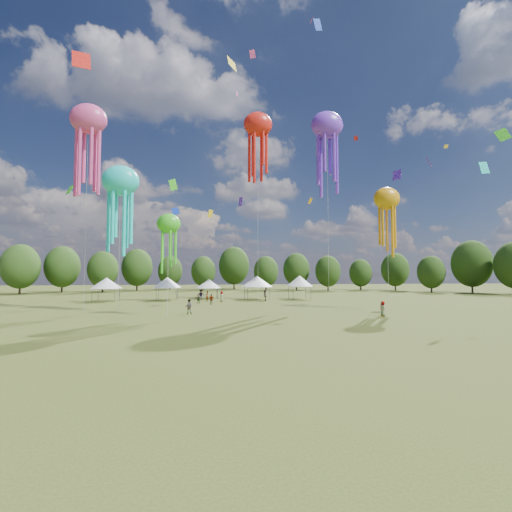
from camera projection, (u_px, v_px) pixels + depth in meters
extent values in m
plane|color=#384416|center=(341.00, 410.00, 11.87)|extent=(300.00, 300.00, 0.00)
imported|color=gray|center=(189.00, 307.00, 40.76)|extent=(0.87, 0.70, 1.72)
imported|color=gray|center=(222.00, 296.00, 59.63)|extent=(0.78, 0.98, 1.74)
imported|color=gray|center=(265.00, 296.00, 60.46)|extent=(0.73, 0.93, 1.88)
imported|color=gray|center=(201.00, 295.00, 64.48)|extent=(1.31, 0.92, 1.85)
imported|color=gray|center=(211.00, 299.00, 53.87)|extent=(0.98, 0.55, 1.58)
imported|color=gray|center=(199.00, 298.00, 56.16)|extent=(1.46, 1.12, 1.54)
imported|color=gray|center=(207.00, 296.00, 60.23)|extent=(0.65, 0.76, 1.76)
imported|color=gray|center=(383.00, 309.00, 38.58)|extent=(0.55, 0.83, 1.66)
cylinder|color=#47474C|center=(92.00, 296.00, 57.91)|extent=(0.08, 0.08, 2.14)
cylinder|color=#47474C|center=(98.00, 295.00, 61.43)|extent=(0.08, 0.08, 2.14)
cylinder|color=#47474C|center=(114.00, 296.00, 58.44)|extent=(0.08, 0.08, 2.14)
cylinder|color=#47474C|center=(120.00, 295.00, 61.95)|extent=(0.08, 0.08, 2.14)
cube|color=white|center=(106.00, 289.00, 59.99)|extent=(3.96, 3.96, 0.10)
cone|color=white|center=(106.00, 283.00, 60.04)|extent=(5.15, 5.15, 1.83)
cylinder|color=#47474C|center=(156.00, 295.00, 61.10)|extent=(0.08, 0.08, 2.17)
cylinder|color=#47474C|center=(159.00, 294.00, 64.47)|extent=(0.08, 0.08, 2.17)
cylinder|color=#47474C|center=(176.00, 295.00, 61.60)|extent=(0.08, 0.08, 2.17)
cylinder|color=#47474C|center=(178.00, 294.00, 64.97)|extent=(0.08, 0.08, 2.17)
cube|color=white|center=(167.00, 288.00, 63.09)|extent=(3.81, 3.81, 0.10)
cone|color=white|center=(167.00, 282.00, 63.15)|extent=(4.95, 4.95, 1.86)
cylinder|color=#47474C|center=(200.00, 294.00, 65.55)|extent=(0.08, 0.08, 1.93)
cylinder|color=#47474C|center=(200.00, 293.00, 68.77)|extent=(0.08, 0.08, 1.93)
cylinder|color=#47474C|center=(217.00, 294.00, 66.03)|extent=(0.08, 0.08, 1.93)
cylinder|color=#47474C|center=(217.00, 293.00, 69.24)|extent=(0.08, 0.08, 1.93)
cube|color=white|center=(209.00, 288.00, 67.45)|extent=(3.65, 3.65, 0.10)
cone|color=white|center=(209.00, 284.00, 67.50)|extent=(4.75, 4.75, 1.65)
cylinder|color=#47474C|center=(247.00, 294.00, 62.54)|extent=(0.08, 0.08, 2.27)
cylinder|color=#47474C|center=(245.00, 293.00, 66.55)|extent=(0.08, 0.08, 2.27)
cylinder|color=#47474C|center=(270.00, 294.00, 63.13)|extent=(0.08, 0.08, 2.27)
cylinder|color=#47474C|center=(266.00, 293.00, 67.15)|extent=(0.08, 0.08, 2.27)
cube|color=white|center=(257.00, 287.00, 64.90)|extent=(4.46, 4.46, 0.10)
cone|color=white|center=(257.00, 281.00, 64.96)|extent=(5.80, 5.80, 1.94)
cylinder|color=#47474C|center=(293.00, 294.00, 63.65)|extent=(0.08, 0.08, 2.31)
cylinder|color=#47474C|center=(289.00, 293.00, 66.97)|extent=(0.08, 0.08, 2.31)
cylinder|color=#47474C|center=(311.00, 293.00, 64.15)|extent=(0.08, 0.08, 2.31)
cylinder|color=#47474C|center=(306.00, 292.00, 67.46)|extent=(0.08, 0.08, 2.31)
cube|color=white|center=(299.00, 286.00, 65.62)|extent=(3.76, 3.76, 0.10)
cone|color=white|center=(299.00, 281.00, 65.68)|extent=(4.88, 4.88, 1.98)
ellipsoid|color=#1ADDDA|center=(121.00, 181.00, 43.97)|extent=(4.50, 3.15, 3.82)
cylinder|color=beige|center=(119.00, 246.00, 43.54)|extent=(0.03, 0.03, 16.32)
ellipsoid|color=red|center=(258.00, 124.00, 54.65)|extent=(4.48, 3.14, 3.81)
cylinder|color=beige|center=(258.00, 213.00, 53.91)|extent=(0.03, 0.03, 27.91)
ellipsoid|color=orange|center=(387.00, 199.00, 47.03)|extent=(3.58, 2.50, 3.04)
cylinder|color=beige|center=(388.00, 254.00, 46.64)|extent=(0.03, 0.03, 14.75)
ellipsoid|color=#E04288|center=(88.00, 119.00, 46.41)|extent=(4.70, 3.29, 4.00)
cylinder|color=beige|center=(86.00, 213.00, 45.74)|extent=(0.03, 0.03, 25.10)
ellipsoid|color=#3FD623|center=(169.00, 224.00, 39.39)|extent=(2.63, 1.84, 2.23)
cylinder|color=beige|center=(168.00, 269.00, 39.12)|extent=(0.03, 0.03, 10.29)
ellipsoid|color=#7532E0|center=(327.00, 125.00, 59.88)|extent=(5.52, 3.86, 4.69)
cylinder|color=beige|center=(328.00, 213.00, 59.09)|extent=(0.03, 0.03, 30.00)
cube|color=#E04288|center=(252.00, 54.00, 49.75)|extent=(1.01, 0.44, 1.17)
cube|color=#7532E0|center=(241.00, 202.00, 75.64)|extent=(0.80, 1.57, 2.13)
cube|color=red|center=(356.00, 138.00, 70.39)|extent=(0.79, 0.48, 0.96)
cube|color=yellow|center=(210.00, 214.00, 53.42)|extent=(0.84, 1.00, 1.21)
cube|color=#3FD623|center=(503.00, 135.00, 38.44)|extent=(1.21, 1.17, 1.74)
cube|color=blue|center=(318.00, 25.00, 58.04)|extent=(1.85, 0.78, 2.25)
cube|color=#E04288|center=(237.00, 94.00, 73.49)|extent=(0.43, 0.78, 1.08)
cube|color=#7532E0|center=(429.00, 162.00, 46.90)|extent=(1.22, 1.35, 1.38)
cube|color=red|center=(81.00, 60.00, 38.38)|extent=(2.11, 1.41, 2.31)
cube|color=yellow|center=(232.00, 64.00, 48.40)|extent=(1.39, 2.02, 2.30)
cube|color=#3FD623|center=(173.00, 185.00, 69.89)|extent=(1.70, 1.67, 2.56)
cube|color=#1ADDDA|center=(337.00, 125.00, 67.49)|extent=(0.90, 1.56, 1.90)
cube|color=#7532E0|center=(397.00, 175.00, 72.35)|extent=(1.53, 2.06, 2.34)
cube|color=red|center=(312.00, 21.00, 61.13)|extent=(0.50, 1.03, 1.09)
cube|color=orange|center=(310.00, 201.00, 80.17)|extent=(1.29, 1.21, 1.32)
cube|color=yellow|center=(446.00, 146.00, 54.09)|extent=(0.72, 0.53, 0.74)
cube|color=#3FD623|center=(70.00, 190.00, 68.66)|extent=(1.74, 2.05, 2.18)
cube|color=blue|center=(175.00, 211.00, 54.87)|extent=(1.46, 0.66, 1.56)
cube|color=#1ADDDA|center=(484.00, 168.00, 40.72)|extent=(1.29, 0.36, 1.56)
cylinder|color=#38281C|center=(20.00, 287.00, 82.24)|extent=(0.44, 0.44, 3.36)
ellipsoid|color=#243F15|center=(20.00, 266.00, 82.50)|extent=(8.40, 8.40, 10.51)
cylinder|color=#38281C|center=(62.00, 286.00, 90.42)|extent=(0.44, 0.44, 3.41)
ellipsoid|color=#243F15|center=(62.00, 267.00, 90.67)|extent=(8.53, 8.53, 10.66)
cylinder|color=#38281C|center=(103.00, 286.00, 91.43)|extent=(0.44, 0.44, 3.07)
ellipsoid|color=#243F15|center=(103.00, 269.00, 91.66)|extent=(7.66, 7.66, 9.58)
cylinder|color=#38281C|center=(137.00, 285.00, 100.69)|extent=(0.44, 0.44, 3.43)
ellipsoid|color=#243F15|center=(137.00, 267.00, 100.95)|extent=(8.58, 8.58, 10.73)
cylinder|color=#38281C|center=(170.00, 285.00, 107.52)|extent=(0.44, 0.44, 2.95)
ellipsoid|color=#243F15|center=(170.00, 271.00, 107.74)|extent=(7.37, 7.37, 9.21)
cylinder|color=#38281C|center=(203.00, 285.00, 105.15)|extent=(0.44, 0.44, 2.89)
ellipsoid|color=#243F15|center=(203.00, 271.00, 105.37)|extent=(7.23, 7.23, 9.04)
cylinder|color=#38281C|center=(234.00, 283.00, 110.96)|extent=(0.44, 0.44, 3.84)
ellipsoid|color=#243F15|center=(234.00, 266.00, 111.25)|extent=(9.60, 9.60, 11.99)
cylinder|color=#38281C|center=(266.00, 286.00, 101.24)|extent=(0.44, 0.44, 2.84)
ellipsoid|color=#243F15|center=(266.00, 271.00, 101.45)|extent=(7.11, 7.11, 8.89)
cylinder|color=#38281C|center=(296.00, 285.00, 105.24)|extent=(0.44, 0.44, 3.16)
ellipsoid|color=#243F15|center=(296.00, 269.00, 105.48)|extent=(7.91, 7.91, 9.88)
cylinder|color=#38281C|center=(328.00, 286.00, 100.70)|extent=(0.44, 0.44, 2.88)
ellipsoid|color=#243F15|center=(328.00, 271.00, 100.92)|extent=(7.21, 7.21, 9.01)
cylinder|color=#38281C|center=(361.00, 286.00, 104.22)|extent=(0.44, 0.44, 2.63)
ellipsoid|color=#243F15|center=(361.00, 273.00, 104.42)|extent=(6.57, 6.57, 8.22)
cylinder|color=#38281C|center=(395.00, 285.00, 102.08)|extent=(0.44, 0.44, 3.13)
ellipsoid|color=#243F15|center=(395.00, 270.00, 102.32)|extent=(7.81, 7.81, 9.77)
cylinder|color=#38281C|center=(431.00, 287.00, 90.76)|extent=(0.44, 0.44, 2.72)
ellipsoid|color=#243F15|center=(431.00, 272.00, 90.97)|extent=(6.80, 6.80, 8.50)
cylinder|color=#38281C|center=(472.00, 285.00, 89.31)|extent=(0.44, 0.44, 3.81)
ellipsoid|color=#243F15|center=(472.00, 264.00, 89.60)|extent=(9.52, 9.52, 11.90)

